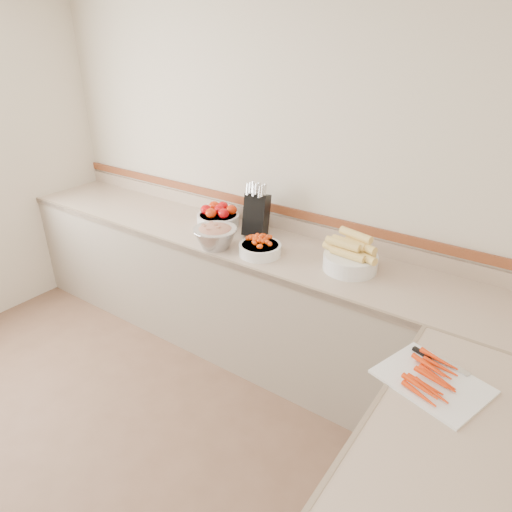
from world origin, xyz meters
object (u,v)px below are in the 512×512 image
Objects in this scene: rhubarb_bowl at (215,236)px; cutting_board at (433,379)px; knife_block at (256,214)px; corn_bowl at (351,257)px; cherry_tomato_bowl at (260,247)px; tomato_bowl at (218,217)px.

cutting_board is at bearing -17.65° from rhubarb_bowl.
knife_block reaches higher than corn_bowl.
corn_bowl is at bearing -8.47° from knife_block.
cherry_tomato_bowl is (0.21, -0.26, -0.10)m from knife_block.
rhubarb_bowl is (-0.30, -0.08, 0.04)m from cherry_tomato_bowl.
rhubarb_bowl is at bearing -164.87° from cherry_tomato_bowl.
cutting_board is at bearing -24.32° from tomato_bowl.
knife_block is 1.05× the size of corn_bowl.
tomato_bowl is at bearing 175.26° from corn_bowl.
cherry_tomato_bowl is 0.94× the size of rhubarb_bowl.
cherry_tomato_bowl is at bearing 15.13° from rhubarb_bowl.
corn_bowl is 1.01m from cutting_board.
tomato_bowl is 1.99m from cutting_board.
knife_block is 1.21× the size of tomato_bowl.
knife_block is at bearing 74.89° from rhubarb_bowl.
cutting_board is (1.27, -0.58, -0.03)m from cherry_tomato_bowl.
corn_bowl is at bearing -4.74° from tomato_bowl.
rhubarb_bowl is 1.65m from cutting_board.
corn_bowl is (0.56, 0.14, 0.03)m from cherry_tomato_bowl.
corn_bowl is 0.90m from rhubarb_bowl.
tomato_bowl is at bearing -175.88° from knife_block.
rhubarb_bowl reaches higher than cherry_tomato_bowl.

